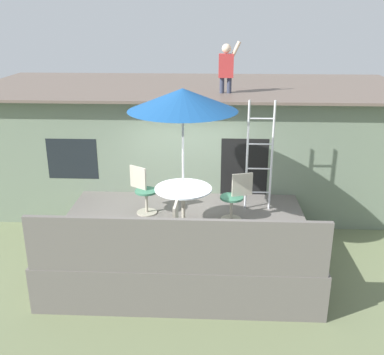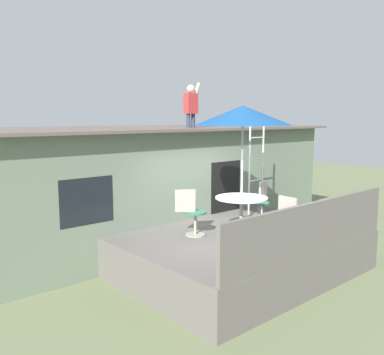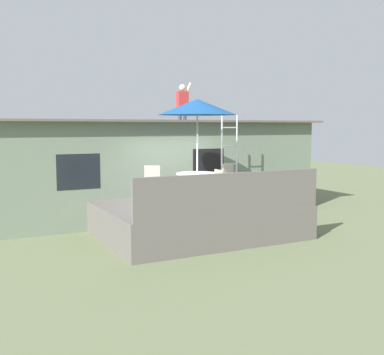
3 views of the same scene
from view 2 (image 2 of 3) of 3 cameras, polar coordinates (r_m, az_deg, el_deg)
ground_plane at (r=8.79m, az=6.55°, el=-12.61°), size 40.00×40.00×0.00m
house at (r=11.09m, az=-7.19°, el=-0.58°), size 10.50×4.50×2.86m
deck at (r=8.65m, az=6.59°, el=-10.14°), size 4.66×3.41×0.80m
deck_railing at (r=7.45m, az=16.21°, el=-6.61°), size 4.56×0.08×0.90m
patio_table at (r=8.40m, az=6.75°, el=-3.74°), size 1.04×1.04×0.74m
patio_umbrella at (r=8.22m, az=6.96°, el=8.37°), size 1.90×1.90×2.54m
step_ladder at (r=9.93m, az=8.74°, el=1.07°), size 0.52×0.04×2.20m
person_figure at (r=10.52m, az=-0.13°, el=10.14°), size 0.47×0.20×1.11m
patio_chair_left at (r=8.25m, az=-0.05°, el=-4.81°), size 0.56×0.46×0.92m
patio_chair_right at (r=9.33m, az=9.34°, el=-3.40°), size 0.61×0.44×0.92m
patio_chair_near at (r=7.77m, az=12.10°, el=-5.82°), size 0.44×0.62×0.92m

